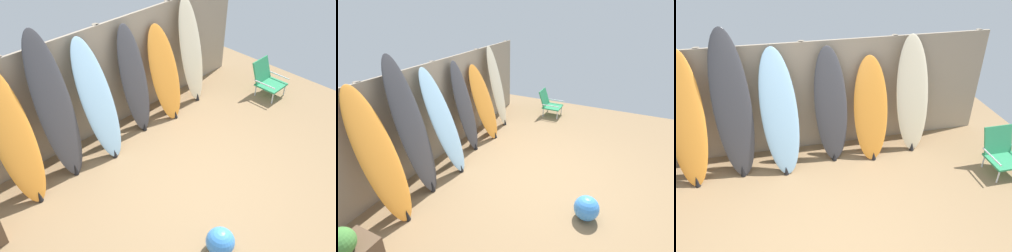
# 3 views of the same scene
# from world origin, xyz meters

# --- Properties ---
(ground) EXTENTS (7.68, 7.68, 0.00)m
(ground) POSITION_xyz_m (0.00, 0.00, 0.00)
(ground) COLOR #8E704C
(fence_back) EXTENTS (6.08, 0.11, 1.80)m
(fence_back) POSITION_xyz_m (-0.00, 2.01, 0.90)
(fence_back) COLOR gray
(fence_back) RESTS_ON ground
(surfboard_orange_0) EXTENTS (0.52, 0.71, 1.86)m
(surfboard_orange_0) POSITION_xyz_m (-1.69, 1.59, 0.92)
(surfboard_orange_0) COLOR orange
(surfboard_orange_0) RESTS_ON ground
(surfboard_charcoal_1) EXTENTS (0.56, 0.58, 2.12)m
(surfboard_charcoal_1) POSITION_xyz_m (-1.06, 1.62, 1.05)
(surfboard_charcoal_1) COLOR #38383D
(surfboard_charcoal_1) RESTS_ON ground
(surfboard_skyblue_2) EXTENTS (0.59, 0.72, 1.81)m
(surfboard_skyblue_2) POSITION_xyz_m (-0.42, 1.58, 0.90)
(surfboard_skyblue_2) COLOR #8CB7D6
(surfboard_skyblue_2) RESTS_ON ground
(surfboard_charcoal_3) EXTENTS (0.54, 0.51, 1.77)m
(surfboard_charcoal_3) POSITION_xyz_m (0.36, 1.67, 0.88)
(surfboard_charcoal_3) COLOR #38383D
(surfboard_charcoal_3) RESTS_ON ground
(surfboard_orange_4) EXTENTS (0.60, 0.69, 1.57)m
(surfboard_orange_4) POSITION_xyz_m (0.98, 1.62, 0.78)
(surfboard_orange_4) COLOR orange
(surfboard_orange_4) RESTS_ON ground
(surfboard_cream_5) EXTENTS (0.61, 0.54, 1.86)m
(surfboard_cream_5) POSITION_xyz_m (1.67, 1.67, 0.92)
(surfboard_cream_5) COLOR beige
(surfboard_cream_5) RESTS_ON ground
(beach_chair) EXTENTS (0.50, 0.55, 0.65)m
(beach_chair) POSITION_xyz_m (2.78, 0.72, 0.33)
(beach_chair) COLOR silver
(beach_chair) RESTS_ON ground
(beach_ball) EXTENTS (0.34, 0.34, 0.34)m
(beach_ball) POSITION_xyz_m (-0.57, -0.88, 0.17)
(beach_ball) COLOR #3F8CE5
(beach_ball) RESTS_ON ground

